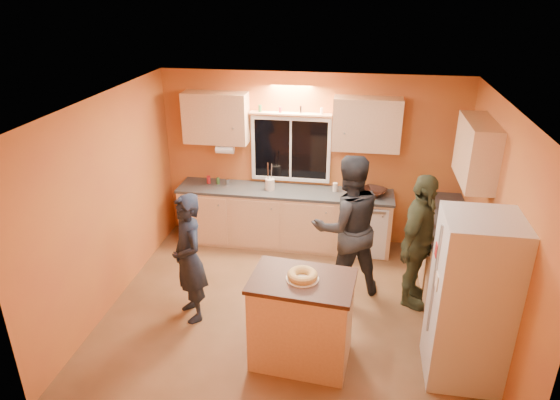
% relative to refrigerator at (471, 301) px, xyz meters
% --- Properties ---
extents(ground, '(4.50, 4.50, 0.00)m').
position_rel_refrigerator_xyz_m(ground, '(-1.89, 0.80, -0.90)').
color(ground, brown).
rests_on(ground, ground).
extents(room_shell, '(4.54, 4.04, 2.61)m').
position_rel_refrigerator_xyz_m(room_shell, '(-1.77, 1.21, 0.72)').
color(room_shell, '#B0512D').
rests_on(room_shell, ground).
extents(back_counter, '(4.23, 0.62, 0.90)m').
position_rel_refrigerator_xyz_m(back_counter, '(-1.88, 2.50, -0.45)').
color(back_counter, tan).
rests_on(back_counter, ground).
extents(right_counter, '(0.62, 1.84, 0.90)m').
position_rel_refrigerator_xyz_m(right_counter, '(0.06, 1.30, -0.45)').
color(right_counter, tan).
rests_on(right_counter, ground).
extents(refrigerator, '(0.72, 0.70, 1.80)m').
position_rel_refrigerator_xyz_m(refrigerator, '(0.00, 0.00, 0.00)').
color(refrigerator, silver).
rests_on(refrigerator, ground).
extents(island, '(1.11, 0.81, 1.01)m').
position_rel_refrigerator_xyz_m(island, '(-1.66, -0.06, -0.39)').
color(island, tan).
rests_on(island, ground).
extents(bundt_pastry, '(0.31, 0.31, 0.09)m').
position_rel_refrigerator_xyz_m(bundt_pastry, '(-1.66, -0.06, 0.16)').
color(bundt_pastry, tan).
rests_on(bundt_pastry, island).
extents(person_left, '(0.66, 0.69, 1.60)m').
position_rel_refrigerator_xyz_m(person_left, '(-3.06, 0.50, -0.10)').
color(person_left, black).
rests_on(person_left, ground).
extents(person_center, '(1.12, 1.01, 1.89)m').
position_rel_refrigerator_xyz_m(person_center, '(-1.26, 1.34, 0.05)').
color(person_center, black).
rests_on(person_center, ground).
extents(person_right, '(0.79, 1.10, 1.73)m').
position_rel_refrigerator_xyz_m(person_right, '(-0.39, 1.22, -0.03)').
color(person_right, '#393B26').
rests_on(person_right, ground).
extents(mixing_bowl, '(0.48, 0.48, 0.09)m').
position_rel_refrigerator_xyz_m(mixing_bowl, '(-0.93, 2.53, 0.04)').
color(mixing_bowl, black).
rests_on(mixing_bowl, back_counter).
extents(utensil_crock, '(0.14, 0.14, 0.17)m').
position_rel_refrigerator_xyz_m(utensil_crock, '(-2.46, 2.49, 0.09)').
color(utensil_crock, beige).
rests_on(utensil_crock, back_counter).
extents(potted_plant, '(0.27, 0.24, 0.28)m').
position_rel_refrigerator_xyz_m(potted_plant, '(-0.01, 0.50, 0.14)').
color(potted_plant, gray).
rests_on(potted_plant, right_counter).
extents(red_box, '(0.19, 0.17, 0.07)m').
position_rel_refrigerator_xyz_m(red_box, '(-0.00, 1.72, 0.04)').
color(red_box, '#B11B1F').
rests_on(red_box, right_counter).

